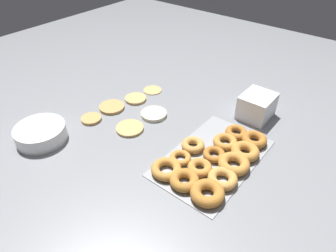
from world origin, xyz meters
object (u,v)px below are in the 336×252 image
(pancake_0, at_px, (130,128))
(pancake_2, at_px, (112,107))
(pancake_4, at_px, (136,99))
(container_stack, at_px, (257,106))
(pancake_5, at_px, (91,119))
(donut_tray, at_px, (215,161))
(pancake_3, at_px, (153,90))
(batter_bowl, at_px, (41,133))
(pancake_1, at_px, (154,114))

(pancake_0, relative_size, pancake_2, 1.01)
(pancake_2, relative_size, pancake_4, 1.13)
(container_stack, bearing_deg, pancake_5, 131.12)
(pancake_4, relative_size, donut_tray, 0.22)
(pancake_4, height_order, container_stack, container_stack)
(pancake_3, bearing_deg, batter_bowl, 170.92)
(pancake_1, distance_m, batter_bowl, 0.47)
(donut_tray, bearing_deg, pancake_0, 96.68)
(pancake_3, xyz_separation_m, pancake_5, (-0.36, 0.04, 0.00))
(pancake_1, distance_m, pancake_5, 0.27)
(pancake_2, relative_size, pancake_5, 1.31)
(pancake_1, xyz_separation_m, donut_tray, (-0.09, -0.37, 0.01))
(pancake_1, height_order, batter_bowl, batter_bowl)
(container_stack, bearing_deg, pancake_4, 114.71)
(batter_bowl, bearing_deg, pancake_4, -10.69)
(pancake_3, relative_size, container_stack, 0.63)
(pancake_1, height_order, pancake_3, pancake_1)
(pancake_0, relative_size, donut_tray, 0.25)
(pancake_1, relative_size, pancake_5, 1.30)
(pancake_2, height_order, pancake_3, pancake_2)
(pancake_1, height_order, pancake_5, pancake_1)
(pancake_0, bearing_deg, pancake_1, -5.10)
(pancake_3, bearing_deg, donut_tray, -115.93)
(pancake_2, distance_m, pancake_4, 0.13)
(pancake_3, xyz_separation_m, batter_bowl, (-0.57, 0.09, 0.03))
(pancake_2, bearing_deg, container_stack, -56.76)
(pancake_0, bearing_deg, donut_tray, -83.32)
(pancake_3, bearing_deg, pancake_4, 177.21)
(pancake_0, distance_m, container_stack, 0.56)
(pancake_4, xyz_separation_m, batter_bowl, (-0.45, 0.08, 0.02))
(pancake_2, xyz_separation_m, donut_tray, (-0.02, -0.56, 0.01))
(pancake_1, relative_size, pancake_2, 0.99)
(container_stack, bearing_deg, pancake_2, 123.24)
(pancake_0, bearing_deg, batter_bowl, 139.63)
(pancake_0, height_order, pancake_5, pancake_5)
(pancake_5, bearing_deg, pancake_1, -43.98)
(batter_bowl, bearing_deg, pancake_2, -8.76)
(pancake_0, xyz_separation_m, pancake_4, (0.18, 0.14, 0.00))
(pancake_0, relative_size, batter_bowl, 0.59)
(pancake_3, xyz_separation_m, donut_tray, (-0.25, -0.52, 0.01))
(pancake_0, xyz_separation_m, pancake_3, (0.30, 0.14, -0.00))
(pancake_1, bearing_deg, pancake_0, 174.90)
(pancake_0, distance_m, pancake_2, 0.19)
(pancake_3, bearing_deg, pancake_5, 173.37)
(pancake_3, distance_m, donut_tray, 0.58)
(pancake_0, height_order, pancake_3, pancake_0)
(pancake_3, height_order, pancake_4, pancake_4)
(pancake_3, xyz_separation_m, pancake_4, (-0.12, 0.01, 0.00))
(pancake_0, height_order, batter_bowl, batter_bowl)
(pancake_1, xyz_separation_m, pancake_2, (-0.08, 0.19, -0.00))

